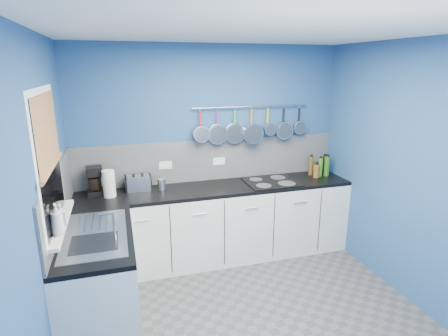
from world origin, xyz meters
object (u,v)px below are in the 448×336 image
coffee_maker (95,181)px  canister (162,184)px  paper_towel (109,184)px  soap_bottle_b (61,215)px  soap_bottle_a (57,219)px  toaster (138,183)px  hob (271,182)px

coffee_maker → canister: (0.70, -0.04, -0.09)m
paper_towel → canister: size_ratio=2.29×
soap_bottle_b → coffee_maker: soap_bottle_b is taller
soap_bottle_a → canister: 1.54m
toaster → canister: (0.25, -0.06, -0.02)m
canister → coffee_maker: bearing=176.4°
hob → paper_towel: bearing=179.1°
soap_bottle_b → canister: soap_bottle_b is taller
paper_towel → canister: paper_towel is taller
soap_bottle_b → paper_towel: soap_bottle_b is taller
canister → hob: 1.30m
canister → hob: size_ratio=0.21×
soap_bottle_a → toaster: 1.46m
paper_towel → toaster: 0.34m
hob → soap_bottle_a: bearing=-152.6°
coffee_maker → toaster: size_ratio=1.15×
soap_bottle_a → canister: (0.90, 1.23, -0.21)m
paper_towel → hob: paper_towel is taller
soap_bottle_a → coffee_maker: (0.20, 1.28, -0.12)m
paper_towel → canister: bearing=6.8°
coffee_maker → toaster: (0.45, 0.02, -0.07)m
paper_towel → toaster: bearing=22.8°
paper_towel → hob: bearing=-0.9°
toaster → paper_towel: bearing=-154.9°
coffee_maker → hob: coffee_maker is taller
soap_bottle_a → hob: size_ratio=0.39×
coffee_maker → toaster: coffee_maker is taller
canister → hob: bearing=-4.3°
toaster → hob: 1.56m
soap_bottle_b → coffee_maker: bearing=79.8°
paper_towel → coffee_maker: bearing=142.6°
paper_towel → toaster: (0.31, 0.13, -0.06)m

